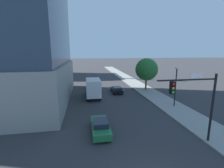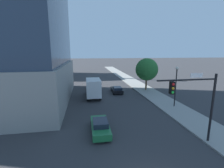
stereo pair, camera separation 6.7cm
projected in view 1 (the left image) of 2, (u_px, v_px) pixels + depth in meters
The scene contains 9 objects.
sidewalk at pixel (155, 96), 29.62m from camera, with size 4.37×120.00×0.15m, color gray.
construction_building at pixel (40, 36), 53.36m from camera, with size 24.15×19.03×31.41m.
traffic_light_pole at pixel (196, 96), 13.60m from camera, with size 5.45×0.48×6.31m.
street_lamp at pixel (176, 81), 23.31m from camera, with size 0.44×0.44×5.95m.
street_tree at pixel (147, 69), 33.89m from camera, with size 4.75×4.75×6.75m.
car_gray at pixel (91, 85), 36.45m from camera, with size 1.89×4.42×1.31m.
car_green at pixel (100, 126), 16.41m from camera, with size 1.78×4.74×1.40m.
car_black at pixel (117, 90), 32.37m from camera, with size 1.88×4.39×1.31m.
box_truck at pixel (93, 87), 28.79m from camera, with size 2.46×6.61×3.47m.
Camera 1 is at (-3.90, -6.78, 8.21)m, focal length 25.55 mm.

